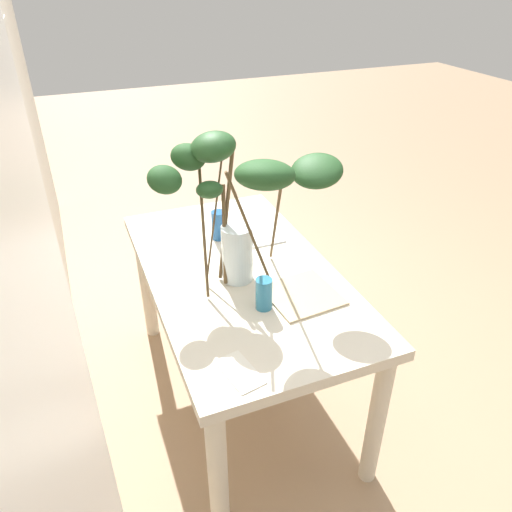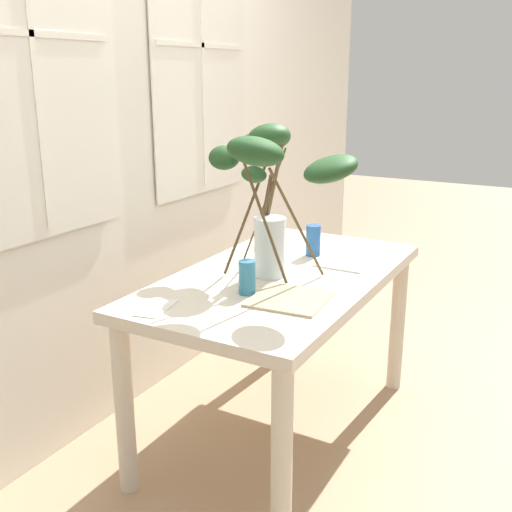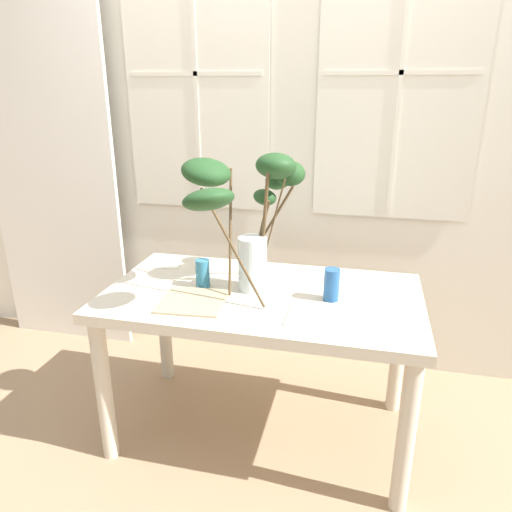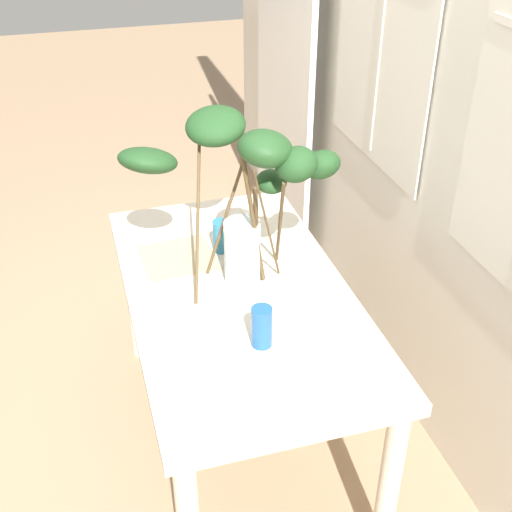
{
  "view_description": "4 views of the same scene",
  "coord_description": "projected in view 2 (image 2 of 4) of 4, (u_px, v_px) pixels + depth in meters",
  "views": [
    {
      "loc": [
        -1.67,
        0.6,
        1.91
      ],
      "look_at": [
        -0.12,
        -0.03,
        0.88
      ],
      "focal_mm": 34.46,
      "sensor_mm": 36.0,
      "label": 1
    },
    {
      "loc": [
        -2.16,
        -1.08,
        1.54
      ],
      "look_at": [
        -0.1,
        0.07,
        0.84
      ],
      "focal_mm": 42.81,
      "sensor_mm": 36.0,
      "label": 2
    },
    {
      "loc": [
        0.42,
        -1.9,
        1.61
      ],
      "look_at": [
        -0.04,
        0.05,
        0.9
      ],
      "focal_mm": 33.44,
      "sensor_mm": 36.0,
      "label": 3
    },
    {
      "loc": [
        1.88,
        -0.48,
        2.13
      ],
      "look_at": [
        -0.08,
        0.09,
        0.82
      ],
      "focal_mm": 46.78,
      "sensor_mm": 36.0,
      "label": 4
    }
  ],
  "objects": [
    {
      "name": "drinking_glass_blue_right",
      "position": [
        313.0,
        240.0,
        2.77
      ],
      "size": [
        0.07,
        0.07,
        0.14
      ],
      "primitive_type": "cylinder",
      "color": "#235693",
      "rests_on": "dining_table"
    },
    {
      "name": "back_wall_with_windows",
      "position": [
        121.0,
        99.0,
        2.72
      ],
      "size": [
        5.32,
        0.14,
        2.85
      ],
      "color": "silver",
      "rests_on": "ground"
    },
    {
      "name": "plate_square_right",
      "position": [
        345.0,
        262.0,
        2.67
      ],
      "size": [
        0.23,
        0.23,
        0.01
      ],
      "primitive_type": "cube",
      "rotation": [
        0.0,
        0.0,
        -0.01
      ],
      "color": "white",
      "rests_on": "dining_table"
    },
    {
      "name": "napkin_folded",
      "position": [
        156.0,
        308.0,
        2.16
      ],
      "size": [
        0.2,
        0.13,
        0.0
      ],
      "primitive_type": "cube",
      "rotation": [
        0.0,
        0.0,
        0.19
      ],
      "color": "silver",
      "rests_on": "dining_table"
    },
    {
      "name": "vase_with_branches",
      "position": [
        270.0,
        179.0,
        2.37
      ],
      "size": [
        0.56,
        0.76,
        0.62
      ],
      "color": "silver",
      "rests_on": "dining_table"
    },
    {
      "name": "plate_square_left",
      "position": [
        290.0,
        299.0,
        2.24
      ],
      "size": [
        0.29,
        0.29,
        0.01
      ],
      "primitive_type": "cube",
      "rotation": [
        0.0,
        0.0,
        0.08
      ],
      "color": "tan",
      "rests_on": "dining_table"
    },
    {
      "name": "drinking_glass_blue_left",
      "position": [
        247.0,
        277.0,
        2.29
      ],
      "size": [
        0.06,
        0.06,
        0.13
      ],
      "primitive_type": "cylinder",
      "color": "teal",
      "rests_on": "dining_table"
    },
    {
      "name": "ground",
      "position": [
        280.0,
        430.0,
        2.75
      ],
      "size": [
        14.0,
        14.0,
        0.0
      ],
      "primitive_type": "plane",
      "color": "#9E7F60"
    },
    {
      "name": "dining_table",
      "position": [
        281.0,
        297.0,
        2.57
      ],
      "size": [
        1.4,
        0.78,
        0.74
      ],
      "color": "beige",
      "rests_on": "ground"
    }
  ]
}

